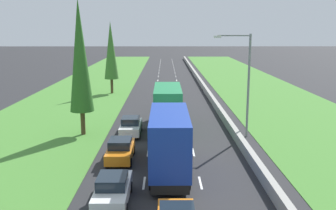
# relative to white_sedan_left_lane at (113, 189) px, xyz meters

# --- Properties ---
(ground_plane) EXTENTS (300.00, 300.00, 0.00)m
(ground_plane) POSITION_rel_white_sedan_left_lane_xyz_m (3.30, 41.75, -0.81)
(ground_plane) COLOR #28282B
(ground_plane) RESTS_ON ground
(grass_verge_left) EXTENTS (14.00, 140.00, 0.04)m
(grass_verge_left) POSITION_rel_white_sedan_left_lane_xyz_m (-9.35, 41.75, -0.79)
(grass_verge_left) COLOR #478433
(grass_verge_left) RESTS_ON ground
(grass_verge_right) EXTENTS (14.00, 140.00, 0.04)m
(grass_verge_right) POSITION_rel_white_sedan_left_lane_xyz_m (17.65, 41.75, -0.79)
(grass_verge_right) COLOR #478433
(grass_verge_right) RESTS_ON ground
(median_barrier) EXTENTS (0.44, 120.00, 0.85)m
(median_barrier) POSITION_rel_white_sedan_left_lane_xyz_m (9.00, 41.75, -0.39)
(median_barrier) COLOR #9E9B93
(median_barrier) RESTS_ON ground
(lane_markings) EXTENTS (3.64, 116.00, 0.01)m
(lane_markings) POSITION_rel_white_sedan_left_lane_xyz_m (3.30, 41.75, -0.81)
(lane_markings) COLOR white
(lane_markings) RESTS_ON ground
(white_sedan_left_lane) EXTENTS (1.82, 4.50, 1.64)m
(white_sedan_left_lane) POSITION_rel_white_sedan_left_lane_xyz_m (0.00, 0.00, 0.00)
(white_sedan_left_lane) COLOR white
(white_sedan_left_lane) RESTS_ON ground
(orange_sedan_left_lane) EXTENTS (1.82, 4.50, 1.64)m
(orange_sedan_left_lane) POSITION_rel_white_sedan_left_lane_xyz_m (-0.37, 6.93, 0.00)
(orange_sedan_left_lane) COLOR orange
(orange_sedan_left_lane) RESTS_ON ground
(blue_box_truck_centre_lane) EXTENTS (2.46, 9.40, 4.18)m
(blue_box_truck_centre_lane) POSITION_rel_white_sedan_left_lane_xyz_m (3.13, 4.79, 1.37)
(blue_box_truck_centre_lane) COLOR black
(blue_box_truck_centre_lane) RESTS_ON ground
(white_sedan_left_lane_fourth) EXTENTS (1.82, 4.50, 1.64)m
(white_sedan_left_lane_fourth) POSITION_rel_white_sedan_left_lane_xyz_m (-0.22, 13.82, 0.00)
(white_sedan_left_lane_fourth) COLOR white
(white_sedan_left_lane_fourth) RESTS_ON ground
(green_box_truck_centre_lane) EXTENTS (2.46, 9.40, 4.18)m
(green_box_truck_centre_lane) POSITION_rel_white_sedan_left_lane_xyz_m (3.10, 15.71, 1.37)
(green_box_truck_centre_lane) COLOR black
(green_box_truck_centre_lane) RESTS_ON ground
(teal_sedan_centre_lane) EXTENTS (1.82, 4.50, 1.64)m
(teal_sedan_centre_lane) POSITION_rel_white_sedan_left_lane_xyz_m (3.26, 24.65, 0.00)
(teal_sedan_centre_lane) COLOR teal
(teal_sedan_centre_lane) RESTS_ON ground
(poplar_tree_second) EXTENTS (2.10, 2.10, 12.04)m
(poplar_tree_second) POSITION_rel_white_sedan_left_lane_xyz_m (-4.53, 13.85, 6.26)
(poplar_tree_second) COLOR #4C3823
(poplar_tree_second) RESTS_ON ground
(poplar_tree_third) EXTENTS (2.06, 2.06, 10.49)m
(poplar_tree_third) POSITION_rel_white_sedan_left_lane_xyz_m (-4.98, 36.28, 5.48)
(poplar_tree_third) COLOR #4C3823
(poplar_tree_third) RESTS_ON ground
(street_light_mast) EXTENTS (3.20, 0.28, 9.00)m
(street_light_mast) POSITION_rel_white_sedan_left_lane_xyz_m (9.76, 13.17, 4.42)
(street_light_mast) COLOR gray
(street_light_mast) RESTS_ON ground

